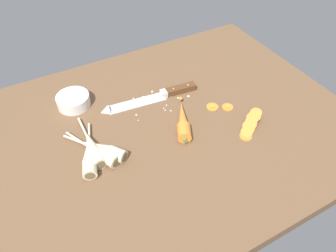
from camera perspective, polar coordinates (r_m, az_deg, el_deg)
name	(u,v)px	position (r cm, az deg, el deg)	size (l,w,h in cm)	color
ground_plane	(165,130)	(102.62, -0.53, -0.69)	(120.00, 90.00, 4.00)	brown
chefs_knife	(148,99)	(110.12, -3.57, 4.88)	(34.86, 6.84, 4.18)	silver
whole_carrot	(183,121)	(99.60, 2.71, 0.82)	(10.85, 18.48, 4.20)	orange
parsnip_front	(99,152)	(93.29, -12.28, -4.50)	(10.91, 19.93, 4.00)	beige
parsnip_mid_left	(89,156)	(92.69, -13.91, -5.32)	(8.57, 20.89, 4.00)	beige
parsnip_mid_right	(93,148)	(94.70, -13.35, -3.79)	(4.13, 22.14, 4.00)	beige
parsnip_back	(104,149)	(93.57, -11.44, -4.12)	(14.52, 18.69, 4.00)	beige
carrot_slice_stack	(251,124)	(103.01, 14.57, 0.31)	(11.59, 8.92, 4.10)	orange
carrot_slice_stray_near	(228,107)	(109.09, 10.66, 3.41)	(3.77, 3.77, 0.70)	orange
carrot_slice_stray_mid	(213,107)	(108.25, 8.02, 3.42)	(4.01, 4.01, 0.70)	orange
prep_bowl	(73,100)	(111.63, -16.61, 4.44)	(11.00, 11.00, 4.00)	white
mince_crumbs	(155,100)	(110.08, -2.26, 4.74)	(21.19, 12.75, 0.86)	silver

